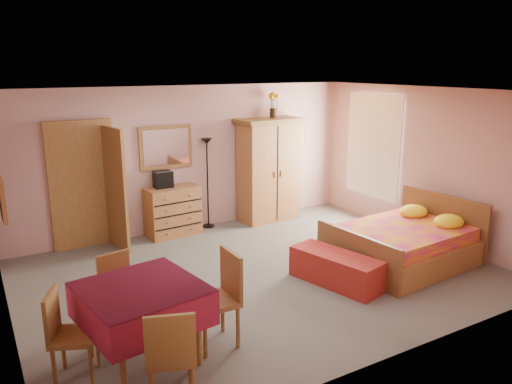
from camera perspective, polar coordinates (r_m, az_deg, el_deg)
floor at (r=7.32m, az=0.52°, el=-9.36°), size 6.50×6.50×0.00m
ceiling at (r=6.72m, az=0.57°, el=11.41°), size 6.50×6.50×0.00m
wall_back at (r=9.10m, az=-7.58°, el=3.80°), size 6.50×0.10×2.60m
wall_front at (r=5.02m, az=15.41°, el=-5.33°), size 6.50×0.10×2.60m
wall_right at (r=8.98m, az=18.67°, el=3.03°), size 0.10×5.00×2.60m
doorway at (r=8.59m, az=-19.19°, el=0.62°), size 1.06×0.12×2.15m
window at (r=9.74m, az=13.29°, el=5.13°), size 0.08×1.40×1.95m
picture_left at (r=5.31m, az=-27.02°, el=-0.80°), size 0.04×0.32×0.42m
picture_back at (r=10.16m, az=4.81°, el=6.40°), size 0.30×0.04×0.40m
chest_of_drawers at (r=8.93m, az=-9.48°, el=-2.18°), size 0.96×0.54×0.87m
wall_mirror at (r=8.87m, az=-10.26°, el=5.07°), size 0.96×0.06×0.76m
stereo at (r=8.79m, az=-10.57°, el=1.43°), size 0.31×0.23×0.29m
floor_lamp at (r=9.18m, az=-5.55°, el=0.98°), size 0.24×0.24×1.66m
wardrobe at (r=9.58m, az=1.49°, el=2.54°), size 1.30×0.74×1.97m
sunflower_vase at (r=9.56m, az=1.99°, el=9.93°), size 0.20×0.20×0.48m
bed at (r=7.87m, az=16.37°, el=-4.60°), size 2.14×1.74×0.94m
bench at (r=7.03m, az=9.12°, el=-8.66°), size 0.78×1.38×0.43m
dining_table at (r=5.32m, az=-12.79°, el=-14.50°), size 1.27×1.27×0.82m
chair_south at (r=4.68m, az=-9.70°, el=-17.72°), size 0.55×0.55×0.95m
chair_north at (r=5.96m, az=-15.05°, el=-11.08°), size 0.46×0.46×0.87m
chair_west at (r=5.22m, az=-20.03°, el=-15.10°), size 0.54×0.54×0.91m
chair_east at (r=5.45m, az=-4.85°, el=-12.22°), size 0.48×0.48×1.03m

